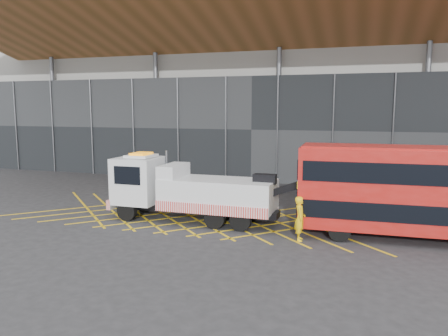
% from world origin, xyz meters
% --- Properties ---
extents(ground_plane, '(120.00, 120.00, 0.00)m').
position_xyz_m(ground_plane, '(0.00, 0.00, 0.00)').
color(ground_plane, '#28282A').
extents(road_markings, '(19.96, 7.16, 0.01)m').
position_xyz_m(road_markings, '(1.60, 0.00, 0.01)').
color(road_markings, yellow).
rests_on(road_markings, ground_plane).
extents(construction_building, '(55.00, 23.97, 18.00)m').
position_xyz_m(construction_building, '(1.92, 18.40, 8.98)').
color(construction_building, gray).
rests_on(construction_building, ground_plane).
extents(recovery_truck, '(9.78, 2.41, 3.42)m').
position_xyz_m(recovery_truck, '(1.84, -0.99, 1.58)').
color(recovery_truck, black).
rests_on(recovery_truck, ground_plane).
extents(bus_towed, '(9.99, 2.70, 4.03)m').
position_xyz_m(bus_towed, '(12.43, -1.06, 2.24)').
color(bus_towed, '#AD140F').
rests_on(bus_towed, ground_plane).
extents(worker, '(0.56, 0.76, 1.91)m').
position_xyz_m(worker, '(7.71, -2.54, 0.95)').
color(worker, yellow).
rests_on(worker, ground_plane).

